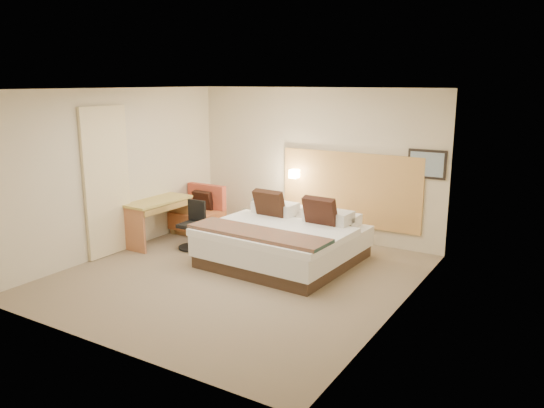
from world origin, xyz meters
The scene contains 20 objects.
floor centered at (0.00, 0.00, -0.01)m, with size 4.80×5.00×0.02m, color #7E6C55.
ceiling centered at (0.00, 0.00, 2.71)m, with size 4.80×5.00×0.02m, color white.
wall_back centered at (0.00, 2.51, 1.35)m, with size 4.80×0.02×2.70m, color beige.
wall_front centered at (0.00, -2.51, 1.35)m, with size 4.80×0.02×2.70m, color beige.
wall_left centered at (-2.41, 0.00, 1.35)m, with size 0.02×5.00×2.70m, color beige.
wall_right centered at (2.41, 0.00, 1.35)m, with size 0.02×5.00×2.70m, color beige.
headboard_panel centered at (0.70, 2.47, 0.95)m, with size 2.60×0.04×1.30m, color tan.
art_frame centered at (2.02, 2.48, 1.50)m, with size 0.62×0.03×0.47m, color black.
art_canvas centered at (2.02, 2.46, 1.50)m, with size 0.54×0.01×0.39m, color #7890A5.
lamp_arm centered at (-0.35, 2.42, 1.15)m, with size 0.02×0.02×0.12m, color silver.
lamp_shade centered at (-0.35, 2.36, 1.15)m, with size 0.15×0.15×0.15m, color #FFEDC6.
curtain centered at (-2.36, -0.25, 1.22)m, with size 0.06×0.90×2.42m, color beige.
bottle_a centered at (-0.88, 1.82, 0.64)m, with size 0.06×0.06×0.19m, color #93C0E4.
bottle_b centered at (-0.83, 1.83, 0.64)m, with size 0.06×0.06×0.19m, color #96C4E7.
menu_folder centered at (-0.75, 1.73, 0.65)m, with size 0.13×0.05×0.21m, color #391917.
bed centered at (0.27, 0.92, 0.35)m, with size 2.28×2.23×1.07m.
lounge_chair centered at (-1.95, 1.57, 0.35)m, with size 0.84×0.74×0.88m.
side_table centered at (-0.82, 1.78, 0.30)m, with size 0.51×0.51×0.54m.
desk centered at (-2.11, 0.64, 0.62)m, with size 0.59×1.26×0.78m.
desk_chair centered at (-1.41, 0.71, 0.34)m, with size 0.47×0.47×0.81m.
Camera 1 is at (4.26, -6.04, 2.80)m, focal length 35.00 mm.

